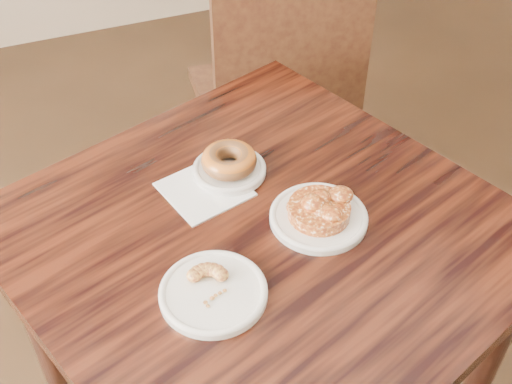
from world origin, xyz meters
name	(u,v)px	position (x,y,z in m)	size (l,w,h in m)	color
cafe_table	(262,348)	(-0.24, 0.20, 0.38)	(0.83, 0.83, 0.75)	black
chair_far	(270,97)	(0.12, 0.99, 0.45)	(0.47, 0.47, 0.90)	black
napkin	(205,189)	(-0.30, 0.34, 0.75)	(0.15, 0.15, 0.00)	white
plate_donut	(229,170)	(-0.24, 0.36, 0.76)	(0.14, 0.14, 0.01)	silver
plate_cruller	(213,293)	(-0.37, 0.09, 0.76)	(0.18, 0.18, 0.01)	white
plate_fritter	(319,218)	(-0.14, 0.18, 0.76)	(0.18, 0.18, 0.01)	white
glazed_donut	(229,160)	(-0.24, 0.36, 0.78)	(0.11, 0.11, 0.04)	brown
apple_fritter	(319,208)	(-0.14, 0.18, 0.78)	(0.15, 0.15, 0.04)	#4E1908
cruller_fragment	(213,286)	(-0.37, 0.09, 0.77)	(0.09, 0.09, 0.02)	#622A13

